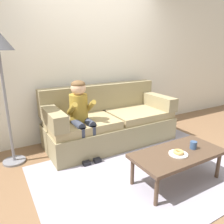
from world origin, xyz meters
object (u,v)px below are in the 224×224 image
couch (109,122)px  donut (178,152)px  person_child (81,111)px  coffee_table (178,155)px  mug (193,145)px  toy_controller (161,152)px

couch → donut: (0.08, -1.44, 0.08)m
couch → person_child: bearing=-160.3°
couch → coffee_table: 1.40m
donut → coffee_table: bearing=45.6°
couch → mug: (0.34, -1.42, 0.09)m
donut → couch: bearing=93.1°
couch → coffee_table: bearing=-85.1°
person_child → mug: 1.54m
mug → donut: bearing=-175.9°
toy_controller → mug: bearing=-79.8°
toy_controller → coffee_table: bearing=-98.5°
couch → donut: couch is taller
toy_controller → couch: bearing=140.9°
donut → person_child: bearing=117.9°
person_child → donut: bearing=-62.1°
person_child → toy_controller: bearing=-29.3°
donut → toy_controller: bearing=59.6°
donut → toy_controller: size_ratio=0.53×
couch → toy_controller: 0.96m
coffee_table → person_child: (-0.69, 1.19, 0.33)m
coffee_table → person_child: 1.41m
mug → toy_controller: size_ratio=0.40×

